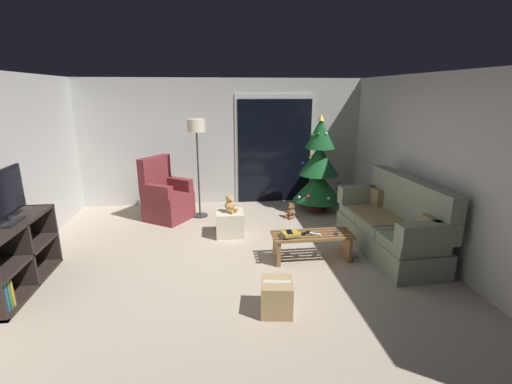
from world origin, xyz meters
The scene contains 21 objects.
ground_plane centered at (0.00, 0.00, 0.00)m, with size 7.00×7.00×0.00m, color #B2A38E.
wall_back centered at (0.00, 3.06, 1.25)m, with size 5.72×0.12×2.50m, color beige.
wall_right centered at (2.86, 0.00, 1.25)m, with size 0.12×6.00×2.50m, color beige.
patio_door_frame centered at (1.05, 2.99, 1.10)m, with size 1.60×0.02×2.20m, color silver.
patio_door_glass centered at (1.05, 2.97, 1.05)m, with size 1.50×0.02×2.10m, color black.
couch centered at (2.32, 0.30, 0.40)m, with size 0.88×1.98×1.08m.
coffee_table centered at (1.11, 0.18, 0.25)m, with size 1.10×0.40×0.38m.
remote_white centered at (1.14, 0.14, 0.39)m, with size 0.04×0.16×0.02m, color silver.
remote_black centered at (1.02, 0.19, 0.39)m, with size 0.04×0.16×0.02m, color black.
remote_graphite centered at (1.44, 0.16, 0.39)m, with size 0.04×0.16×0.02m, color #333338.
book_stack centered at (0.79, 0.11, 0.41)m, with size 0.27×0.22×0.07m.
cell_phone centered at (0.78, 0.11, 0.45)m, with size 0.07×0.14×0.01m, color black.
christmas_tree centered at (1.78, 2.22, 0.82)m, with size 0.94×0.94×1.85m.
armchair centered at (-1.07, 2.10, 0.40)m, with size 0.95×0.95×1.13m.
floor_lamp centered at (-0.47, 2.18, 1.51)m, with size 0.32×0.32×1.78m.
media_shelf centered at (-2.53, -0.20, 0.39)m, with size 0.40×1.40×0.82m.
television centered at (-2.50, -0.15, 1.13)m, with size 0.22×0.84×0.61m.
ottoman centered at (0.03, 1.20, 0.20)m, with size 0.44×0.44×0.39m, color beige.
teddy_bear_honey centered at (0.04, 1.20, 0.51)m, with size 0.21×0.21×0.29m.
teddy_bear_chestnut_by_tree centered at (1.19, 1.88, 0.12)m, with size 0.22×0.21×0.29m.
cardboard_box_taped_mid_floor centered at (0.42, -0.97, 0.18)m, with size 0.38×0.40×0.36m.
Camera 1 is at (-0.19, -4.25, 2.25)m, focal length 25.26 mm.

